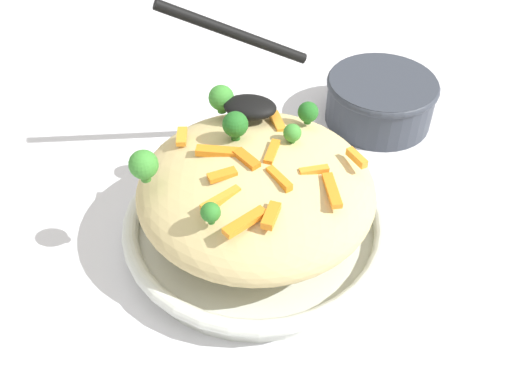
% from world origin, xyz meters
% --- Properties ---
extents(ground_plane, '(2.40, 2.40, 0.00)m').
position_xyz_m(ground_plane, '(0.00, 0.00, 0.00)').
color(ground_plane, silver).
extents(serving_bowl, '(0.29, 0.29, 0.04)m').
position_xyz_m(serving_bowl, '(0.00, 0.00, 0.02)').
color(serving_bowl, silver).
rests_on(serving_bowl, ground_plane).
extents(pasta_mound, '(0.24, 0.24, 0.09)m').
position_xyz_m(pasta_mound, '(0.00, 0.00, 0.08)').
color(pasta_mound, '#D1BA7A').
rests_on(pasta_mound, serving_bowl).
extents(carrot_piece_0, '(0.04, 0.01, 0.01)m').
position_xyz_m(carrot_piece_0, '(-0.04, 0.00, 0.12)').
color(carrot_piece_0, orange).
rests_on(carrot_piece_0, pasta_mound).
extents(carrot_piece_1, '(0.03, 0.04, 0.01)m').
position_xyz_m(carrot_piece_1, '(-0.02, -0.06, 0.12)').
color(carrot_piece_1, orange).
rests_on(carrot_piece_1, pasta_mound).
extents(carrot_piece_2, '(0.03, 0.02, 0.01)m').
position_xyz_m(carrot_piece_2, '(0.06, -0.01, 0.12)').
color(carrot_piece_2, orange).
rests_on(carrot_piece_2, pasta_mound).
extents(carrot_piece_3, '(0.02, 0.03, 0.01)m').
position_xyz_m(carrot_piece_3, '(-0.08, 0.02, 0.11)').
color(carrot_piece_3, orange).
rests_on(carrot_piece_3, pasta_mound).
extents(carrot_piece_4, '(0.04, 0.04, 0.01)m').
position_xyz_m(carrot_piece_4, '(0.01, -0.08, 0.12)').
color(carrot_piece_4, orange).
rests_on(carrot_piece_4, pasta_mound).
extents(carrot_piece_5, '(0.03, 0.03, 0.01)m').
position_xyz_m(carrot_piece_5, '(-0.01, -0.01, 0.12)').
color(carrot_piece_5, orange).
rests_on(carrot_piece_5, pasta_mound).
extents(carrot_piece_6, '(0.03, 0.02, 0.01)m').
position_xyz_m(carrot_piece_6, '(-0.03, -0.03, 0.12)').
color(carrot_piece_6, orange).
rests_on(carrot_piece_6, pasta_mound).
extents(carrot_piece_7, '(0.03, 0.03, 0.01)m').
position_xyz_m(carrot_piece_7, '(0.03, -0.03, 0.12)').
color(carrot_piece_7, orange).
rests_on(carrot_piece_7, pasta_mound).
extents(carrot_piece_8, '(0.01, 0.03, 0.01)m').
position_xyz_m(carrot_piece_8, '(0.01, 0.01, 0.12)').
color(carrot_piece_8, orange).
rests_on(carrot_piece_8, pasta_mound).
extents(carrot_piece_9, '(0.02, 0.03, 0.01)m').
position_xyz_m(carrot_piece_9, '(0.01, 0.06, 0.12)').
color(carrot_piece_9, orange).
rests_on(carrot_piece_9, pasta_mound).
extents(carrot_piece_10, '(0.01, 0.03, 0.01)m').
position_xyz_m(carrot_piece_10, '(0.03, -0.07, 0.12)').
color(carrot_piece_10, orange).
rests_on(carrot_piece_10, pasta_mound).
extents(carrot_piece_11, '(0.02, 0.02, 0.01)m').
position_xyz_m(carrot_piece_11, '(0.10, 0.02, 0.12)').
color(carrot_piece_11, orange).
rests_on(carrot_piece_11, pasta_mound).
extents(carrot_piece_12, '(0.02, 0.04, 0.01)m').
position_xyz_m(carrot_piece_12, '(0.08, -0.03, 0.11)').
color(carrot_piece_12, orange).
rests_on(carrot_piece_12, pasta_mound).
extents(broccoli_floret_0, '(0.03, 0.03, 0.03)m').
position_xyz_m(broccoli_floret_0, '(-0.03, 0.02, 0.14)').
color(broccoli_floret_0, '#205B1C').
rests_on(broccoli_floret_0, pasta_mound).
extents(broccoli_floret_1, '(0.02, 0.02, 0.02)m').
position_xyz_m(broccoli_floret_1, '(0.03, 0.03, 0.13)').
color(broccoli_floret_1, '#377928').
rests_on(broccoli_floret_1, pasta_mound).
extents(broccoli_floret_2, '(0.03, 0.03, 0.03)m').
position_xyz_m(broccoli_floret_2, '(-0.05, 0.08, 0.13)').
color(broccoli_floret_2, '#377928').
rests_on(broccoli_floret_2, pasta_mound).
extents(broccoli_floret_3, '(0.02, 0.02, 0.02)m').
position_xyz_m(broccoli_floret_3, '(-0.02, -0.09, 0.12)').
color(broccoli_floret_3, '#296820').
rests_on(broccoli_floret_3, pasta_mound).
extents(broccoli_floret_4, '(0.02, 0.02, 0.02)m').
position_xyz_m(broccoli_floret_4, '(0.04, 0.07, 0.13)').
color(broccoli_floret_4, '#205B1C').
rests_on(broccoli_floret_4, pasta_mound).
extents(broccoli_floret_5, '(0.03, 0.03, 0.03)m').
position_xyz_m(broccoli_floret_5, '(-0.10, -0.04, 0.13)').
color(broccoli_floret_5, '#377928').
rests_on(broccoli_floret_5, pasta_mound).
extents(serving_spoon, '(0.16, 0.13, 0.10)m').
position_xyz_m(serving_spoon, '(-0.03, 0.10, 0.15)').
color(serving_spoon, black).
rests_on(serving_spoon, pasta_mound).
extents(companion_bowl, '(0.15, 0.15, 0.06)m').
position_xyz_m(companion_bowl, '(0.13, 0.25, 0.04)').
color(companion_bowl, '#333842').
rests_on(companion_bowl, ground_plane).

